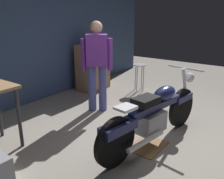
{
  "coord_description": "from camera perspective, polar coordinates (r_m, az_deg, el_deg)",
  "views": [
    {
      "loc": [
        -2.95,
        -1.44,
        1.81
      ],
      "look_at": [
        -0.03,
        0.7,
        0.65
      ],
      "focal_mm": 38.74,
      "sensor_mm": 36.0,
      "label": 1
    }
  ],
  "objects": [
    {
      "name": "ground_plane",
      "position": [
        3.75,
        9.08,
        -11.36
      ],
      "size": [
        12.0,
        12.0,
        0.0
      ],
      "primitive_type": "plane",
      "color": "gray"
    },
    {
      "name": "back_wall",
      "position": [
        5.17,
        -19.58,
        13.9
      ],
      "size": [
        8.0,
        0.12,
        3.1
      ],
      "primitive_type": "cube",
      "color": "#384C70",
      "rests_on": "ground_plane"
    },
    {
      "name": "motorcycle",
      "position": [
        3.47,
        10.04,
        -5.66
      ],
      "size": [
        2.18,
        0.66,
        1.0
      ],
      "rotation": [
        0.0,
        0.0,
        -0.15
      ],
      "color": "black",
      "rests_on": "ground_plane"
    },
    {
      "name": "person_standing",
      "position": [
        4.45,
        -3.58,
        6.25
      ],
      "size": [
        0.41,
        0.46,
        1.67
      ],
      "rotation": [
        0.0,
        0.0,
        2.25
      ],
      "color": "#4D5396",
      "rests_on": "ground_plane"
    },
    {
      "name": "shop_stool",
      "position": [
        5.78,
        6.53,
        4.55
      ],
      "size": [
        0.32,
        0.32,
        0.64
      ],
      "color": "#B2B2B7",
      "rests_on": "ground_plane"
    },
    {
      "name": "wooden_dresser",
      "position": [
        5.87,
        -4.49,
        5.32
      ],
      "size": [
        0.8,
        0.47,
        1.1
      ],
      "color": "#99724C",
      "rests_on": "ground_plane"
    },
    {
      "name": "drip_tray",
      "position": [
        3.55,
        8.44,
        -13.03
      ],
      "size": [
        0.56,
        0.4,
        0.01
      ],
      "primitive_type": "cube",
      "color": "olive",
      "rests_on": "ground_plane"
    }
  ]
}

